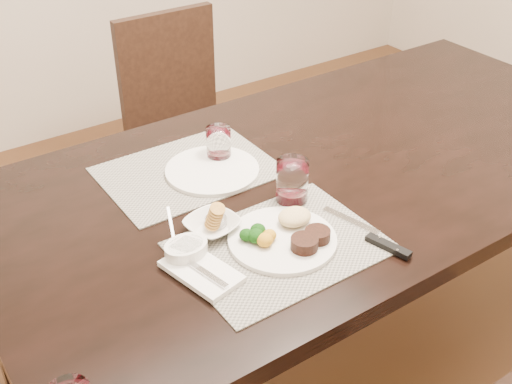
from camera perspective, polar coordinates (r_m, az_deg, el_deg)
ground_plane at (r=2.31m, az=5.84°, el=-13.39°), size 4.50×4.50×0.00m
dining_table at (r=1.88m, az=6.98°, el=0.70°), size 2.00×1.00×0.75m
chair_far at (r=2.63m, az=-6.53°, el=6.77°), size 0.42×0.42×0.90m
placemat_near at (r=1.49m, az=2.16°, el=-4.87°), size 0.46×0.34×0.00m
placemat_far at (r=1.78m, az=-6.03°, el=1.87°), size 0.46×0.34×0.00m
dinner_plate at (r=1.50m, az=2.80°, el=-3.87°), size 0.26×0.26×0.05m
napkin_fork at (r=1.42m, az=-4.89°, el=-7.01°), size 0.14×0.20×0.02m
steak_knife at (r=1.53m, az=10.86°, el=-4.18°), size 0.06×0.27×0.01m
cracker_bowl at (r=1.53m, az=-3.93°, el=-2.93°), size 0.15×0.15×0.05m
sauce_ramekin at (r=1.45m, az=-6.23°, el=-5.14°), size 0.10×0.15×0.08m
wine_glass_near at (r=1.62m, az=3.22°, el=0.82°), size 0.08×0.08×0.11m
far_plate at (r=1.76m, az=-3.91°, el=1.95°), size 0.26×0.26×0.01m
wine_glass_far at (r=1.80m, az=-3.34°, el=4.18°), size 0.07×0.07×0.10m
salt_cellar at (r=1.55m, az=-3.59°, el=-2.76°), size 0.05×0.05×0.02m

